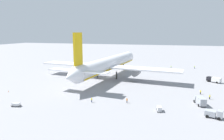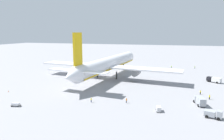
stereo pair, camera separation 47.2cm
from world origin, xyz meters
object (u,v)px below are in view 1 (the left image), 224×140
ground_worker_2 (201,92)px  ground_worker_1 (92,100)px  service_truck_2 (214,79)px  ground_worker_4 (194,67)px  baggage_cart_2 (16,104)px  traffic_cone_0 (82,64)px  service_truck_0 (214,114)px  baggage_cart_0 (76,63)px  traffic_cone_1 (8,91)px  service_truck_1 (200,100)px  ground_worker_0 (171,67)px  ground_worker_3 (127,100)px  ground_worker_5 (210,97)px  baggage_cart_1 (159,109)px  airliner (108,64)px

ground_worker_2 → ground_worker_1: bearing=119.1°
service_truck_2 → ground_worker_4: size_ratio=3.74×
baggage_cart_2 → traffic_cone_0: bearing=11.0°
service_truck_0 → baggage_cart_0: 114.80m
baggage_cart_2 → service_truck_0: bearing=-81.9°
traffic_cone_0 → service_truck_0: bearing=-135.5°
baggage_cart_0 → traffic_cone_1: baggage_cart_0 is taller
service_truck_1 → ground_worker_0: bearing=8.1°
traffic_cone_0 → ground_worker_3: bearing=-145.2°
ground_worker_1 → service_truck_2: bearing=-46.4°
traffic_cone_1 → ground_worker_1: bearing=-92.9°
ground_worker_3 → ground_worker_5: size_ratio=0.99×
baggage_cart_2 → ground_worker_0: size_ratio=2.04×
baggage_cart_1 → ground_worker_1: 23.22m
ground_worker_2 → ground_worker_3: bearing=125.1°
ground_worker_1 → traffic_cone_1: bearing=87.1°
service_truck_0 → ground_worker_0: 82.61m
service_truck_0 → ground_worker_4: size_ratio=2.84×
baggage_cart_0 → ground_worker_0: size_ratio=1.53×
ground_worker_0 → baggage_cart_1: bearing=178.2°
service_truck_1 → traffic_cone_1: size_ratio=12.37×
ground_worker_5 → traffic_cone_1: size_ratio=3.18×
airliner → ground_worker_0: airliner is taller
ground_worker_4 → traffic_cone_1: 112.43m
ground_worker_1 → traffic_cone_0: 86.47m
ground_worker_0 → airliner: bearing=141.1°
ground_worker_0 → ground_worker_1: ground_worker_0 is taller
airliner → service_truck_0: (-41.71, -44.94, -6.02)m
baggage_cart_0 → ground_worker_0: 70.05m
ground_worker_5 → service_truck_0: bearing=174.8°
ground_worker_3 → baggage_cart_0: bearing=37.1°
baggage_cart_0 → baggage_cart_2: size_ratio=0.75×
baggage_cart_1 → ground_worker_4: 85.82m
baggage_cart_1 → ground_worker_4: (83.97, -17.71, 0.08)m
ground_worker_0 → ground_worker_4: size_ratio=0.97×
airliner → baggage_cart_1: airliner is taller
baggage_cart_0 → ground_worker_1: (-77.37, -44.32, 0.08)m
service_truck_1 → ground_worker_0: size_ratio=3.93×
service_truck_2 → baggage_cart_2: (-54.86, 68.56, -0.75)m
baggage_cart_2 → service_truck_1: bearing=-71.8°
ground_worker_2 → ground_worker_4: size_ratio=1.00×
baggage_cart_0 → ground_worker_3: bearing=-142.9°
service_truck_2 → traffic_cone_1: size_ratio=12.10×
ground_worker_2 → baggage_cart_0: bearing=55.4°
service_truck_0 → ground_worker_5: 17.65m
baggage_cart_0 → ground_worker_4: (5.10, -85.20, 0.14)m
ground_worker_3 → ground_worker_5: 30.73m
airliner → baggage_cart_0: 53.91m
baggage_cart_2 → ground_worker_5: bearing=-67.1°
service_truck_2 → ground_worker_0: service_truck_2 is taller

